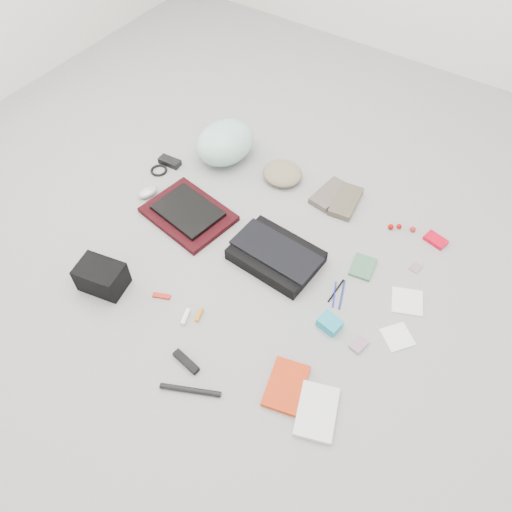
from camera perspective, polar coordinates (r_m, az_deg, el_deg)
The scene contains 33 objects.
ground_plane at distance 2.30m, azimuth 0.00°, elevation -0.77°, with size 4.00×4.00×0.00m, color gray.
messenger_bag at distance 2.28m, azimuth 2.30°, elevation 0.03°, with size 0.38×0.27×0.06m, color black.
bag_flap at distance 2.25m, azimuth 2.33°, elevation 0.62°, with size 0.40×0.18×0.01m, color black.
laptop_sleeve at distance 2.49m, azimuth -7.73°, elevation 4.76°, with size 0.41×0.31×0.03m, color black.
laptop at distance 2.48m, azimuth -7.79°, elevation 5.14°, with size 0.31×0.22×0.02m, color black.
bike_helmet at distance 2.73m, azimuth -3.57°, elevation 12.82°, with size 0.28×0.34×0.21m, color #AAE0D1.
beanie at distance 2.65m, azimuth 3.05°, elevation 9.42°, with size 0.21×0.20×0.07m, color gray.
mitten_left at distance 2.59m, azimuth 8.43°, elevation 7.00°, with size 0.11×0.22×0.03m, color brown.
mitten_right at distance 2.57m, azimuth 10.22°, elevation 6.15°, with size 0.11×0.23×0.03m, color brown.
power_brick at distance 2.78m, azimuth -9.83°, elevation 10.57°, with size 0.12×0.05×0.03m, color black.
cable_coil at distance 2.76m, azimuth -11.04°, elevation 9.59°, with size 0.09×0.09×0.01m, color black.
mouse at distance 2.63m, azimuth -12.26°, elevation 7.15°, with size 0.07×0.11×0.04m, color #AFAFAF.
camera_bag at distance 2.27m, azimuth -17.22°, elevation -2.28°, with size 0.20×0.14×0.13m, color black.
multitool at distance 2.22m, azimuth -10.74°, elevation -4.51°, with size 0.08×0.02×0.01m, color #B01F12.
toiletry_tube_white at distance 2.14m, azimuth -8.07°, elevation -6.89°, with size 0.02×0.02×0.07m, color white.
toiletry_tube_orange at distance 2.14m, azimuth -6.52°, elevation -6.69°, with size 0.02×0.02×0.06m, color orange.
u_lock at distance 2.04m, azimuth -7.98°, elevation -11.87°, with size 0.13×0.03×0.03m, color black.
bike_pump at distance 1.99m, azimuth -7.50°, elevation -14.95°, with size 0.02×0.02×0.24m, color black.
book_red at distance 1.98m, azimuth 3.47°, elevation -14.58°, with size 0.14×0.21×0.02m, color red.
book_white at distance 1.96m, azimuth 6.96°, elevation -17.24°, with size 0.14×0.21×0.02m, color silver.
notepad at distance 2.32m, azimuth 12.10°, elevation -1.23°, with size 0.10×0.13×0.02m, color #3A6446.
pen_blue at distance 2.22m, azimuth 8.95°, elevation -4.36°, with size 0.01×0.01×0.13m, color #1B1DA0.
pen_black at distance 2.23m, azimuth 9.12°, elevation -3.92°, with size 0.01×0.01×0.14m, color black.
pen_navy at distance 2.22m, azimuth 9.80°, elevation -4.36°, with size 0.01×0.01×0.15m, color navy.
accordion_wallet at distance 2.11m, azimuth 8.42°, elevation -7.64°, with size 0.09×0.07×0.05m, color #1C99B1.
card_deck at distance 2.10m, azimuth 11.66°, elevation -9.90°, with size 0.05×0.07×0.01m, color #A27A8E.
napkin_top at distance 2.27m, azimuth 16.89°, elevation -4.99°, with size 0.13×0.13×0.01m, color silver.
napkin_bottom at distance 2.16m, azimuth 15.87°, elevation -8.89°, with size 0.11×0.11×0.01m, color white.
lollipop_a at distance 2.50m, azimuth 15.15°, elevation 3.26°, with size 0.03×0.03×0.03m, color #B60300.
lollipop_b at distance 2.52m, azimuth 16.03°, elevation 3.28°, with size 0.02×0.02×0.02m, color #AC0204.
lollipop_c at distance 2.52m, azimuth 17.48°, elevation 2.95°, with size 0.03×0.03×0.03m, color red.
altoids_tin at distance 2.51m, azimuth 19.84°, elevation 1.73°, with size 0.10×0.06×0.02m, color red.
stamp_sheet at distance 2.39m, azimuth 17.79°, elevation -1.27°, with size 0.05×0.05×0.00m, color gray.
Camera 1 is at (0.77, -1.15, 1.83)m, focal length 35.00 mm.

